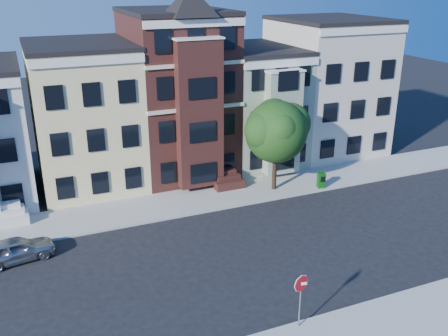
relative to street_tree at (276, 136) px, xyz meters
name	(u,v)px	position (x,y,z in m)	size (l,w,h in m)	color
ground	(260,254)	(-4.87, -7.51, -4.15)	(120.00, 120.00, 0.00)	black
far_sidewalk	(209,198)	(-4.87, 0.49, -4.08)	(60.00, 4.00, 0.15)	#9E9B93
house_yellow	(85,117)	(-11.87, 6.99, 0.85)	(7.00, 9.00, 10.00)	beige
house_brown	(177,95)	(-4.87, 6.99, 1.85)	(7.00, 9.00, 12.00)	#381915
house_green	(253,106)	(1.63, 6.99, 0.35)	(6.00, 9.00, 9.00)	gray
house_cream	(326,87)	(8.63, 6.99, 1.35)	(8.00, 9.00, 11.00)	beige
street_tree	(276,136)	(0.00, 0.00, 0.00)	(6.88, 6.88, 8.00)	#28501D
parked_car	(16,250)	(-17.39, -2.98, -3.47)	(1.62, 4.02, 1.37)	#9A9CA1
newspaper_box	(321,180)	(3.24, -1.12, -3.43)	(0.51, 0.46, 1.14)	#0E5412
stop_sign	(300,298)	(-6.15, -13.81, -2.52)	(0.81, 0.11, 2.96)	#A70D14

